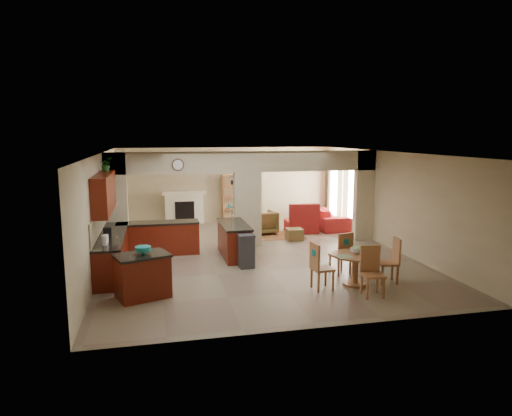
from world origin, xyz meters
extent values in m
plane|color=#776A52|center=(0.00, 0.00, 0.00)|extent=(10.00, 10.00, 0.00)
plane|color=white|center=(0.00, 0.00, 2.80)|extent=(10.00, 10.00, 0.00)
plane|color=#C7BA92|center=(0.00, 5.00, 1.40)|extent=(8.00, 0.00, 8.00)
plane|color=#C7BA92|center=(0.00, -5.00, 1.40)|extent=(8.00, 0.00, 8.00)
plane|color=#C7BA92|center=(-4.00, 0.00, 1.40)|extent=(0.00, 10.00, 10.00)
plane|color=#C7BA92|center=(4.00, 0.00, 1.40)|extent=(0.00, 10.00, 10.00)
cube|color=#C7BA92|center=(-3.70, 1.00, 1.40)|extent=(0.60, 0.25, 2.80)
cube|color=#C7BA92|center=(0.00, 1.00, 1.10)|extent=(0.80, 0.25, 2.20)
cube|color=#C7BA92|center=(3.70, 1.00, 1.40)|extent=(0.60, 0.25, 2.80)
cube|color=#C7BA92|center=(0.00, 1.00, 2.50)|extent=(8.00, 0.25, 0.60)
cube|color=#480E08|center=(-3.70, -0.80, 0.43)|extent=(0.60, 3.20, 0.86)
cube|color=black|center=(-3.70, -0.80, 0.89)|extent=(0.62, 3.22, 0.05)
cube|color=tan|center=(-3.98, -0.80, 1.20)|extent=(0.02, 3.20, 0.55)
cube|color=#480E08|center=(-2.60, 0.57, 0.43)|extent=(2.20, 0.60, 0.86)
cube|color=black|center=(-2.60, 0.57, 0.89)|extent=(2.22, 0.62, 0.05)
cube|color=#480E08|center=(-3.82, -0.80, 1.92)|extent=(0.35, 2.40, 0.90)
cube|color=#480E08|center=(-0.60, -0.10, 0.43)|extent=(0.65, 1.80, 0.86)
cube|color=black|center=(-0.60, -0.10, 0.89)|extent=(0.70, 1.85, 0.05)
cube|color=silver|center=(-0.60, -0.95, 0.42)|extent=(0.58, 0.04, 0.70)
cylinder|color=#492818|center=(-2.00, 0.85, 2.45)|extent=(0.34, 0.03, 0.34)
cube|color=#945B35|center=(1.20, 2.10, 0.01)|extent=(1.60, 1.30, 0.01)
cube|color=white|center=(-1.60, 4.84, 0.55)|extent=(1.40, 0.28, 1.10)
cube|color=black|center=(-1.60, 4.70, 0.50)|extent=(0.70, 0.04, 0.70)
cube|color=white|center=(-1.60, 4.82, 1.15)|extent=(1.60, 0.35, 0.10)
cube|color=#A46338|center=(0.35, 4.82, 0.90)|extent=(1.00, 0.32, 1.80)
cube|color=white|center=(3.97, 2.30, 1.20)|extent=(0.02, 0.90, 1.90)
cube|color=white|center=(3.97, 4.00, 1.20)|extent=(0.02, 0.90, 1.90)
cube|color=white|center=(3.97, 3.15, 1.05)|extent=(0.02, 0.70, 2.10)
cube|color=#47261C|center=(3.93, 1.70, 1.20)|extent=(0.10, 0.28, 2.30)
cube|color=#47261C|center=(3.93, 2.90, 1.20)|extent=(0.10, 0.28, 2.30)
cube|color=#47261C|center=(3.93, 3.40, 1.20)|extent=(0.10, 0.28, 2.30)
cube|color=#47261C|center=(3.93, 4.60, 1.20)|extent=(0.10, 0.28, 2.30)
cylinder|color=white|center=(1.50, 3.00, 2.56)|extent=(1.00, 1.00, 0.10)
cube|color=#480E08|center=(-2.96, -2.80, 0.43)|extent=(1.17, 0.98, 0.85)
cube|color=black|center=(-2.96, -2.80, 0.88)|extent=(1.23, 1.05, 0.05)
cylinder|color=#138185|center=(-2.93, -2.76, 0.98)|extent=(0.32, 0.32, 0.15)
cube|color=#2C2C2E|center=(-0.49, -1.22, 0.39)|extent=(0.38, 0.33, 0.77)
cylinder|color=#A46338|center=(1.58, -3.03, 0.68)|extent=(1.02, 1.02, 0.04)
cylinder|color=#A46338|center=(1.58, -3.03, 0.35)|extent=(0.15, 0.15, 0.66)
cylinder|color=#A46338|center=(1.58, -3.03, 0.03)|extent=(0.52, 0.52, 0.06)
cylinder|color=#66B927|center=(1.63, -2.98, 0.77)|extent=(0.28, 0.28, 0.15)
imported|color=maroon|center=(3.30, 3.19, 0.36)|extent=(2.50, 0.99, 0.73)
cube|color=maroon|center=(2.15, 2.47, 0.20)|extent=(1.06, 0.89, 0.41)
imported|color=maroon|center=(0.83, 2.53, 0.39)|extent=(0.96, 0.98, 0.77)
cube|color=maroon|center=(1.59, 1.43, 0.18)|extent=(0.52, 0.52, 0.36)
imported|color=#1A4C14|center=(-3.82, 0.00, 2.54)|extent=(0.37, 0.34, 0.35)
cube|color=#A46338|center=(1.59, -2.19, 0.45)|extent=(0.51, 0.51, 0.05)
cube|color=#A46338|center=(1.72, -1.98, 0.22)|extent=(0.04, 0.04, 0.44)
cube|color=#A46338|center=(1.39, -2.06, 0.22)|extent=(0.04, 0.04, 0.44)
cube|color=#A46338|center=(1.80, -2.31, 0.22)|extent=(0.04, 0.04, 0.44)
cube|color=#A46338|center=(1.47, -2.39, 0.22)|extent=(0.04, 0.04, 0.44)
cube|color=#A46338|center=(1.64, -2.37, 0.75)|extent=(0.42, 0.14, 0.55)
cube|color=#138185|center=(1.65, -2.40, 0.82)|extent=(0.14, 0.04, 0.14)
cube|color=#A46338|center=(2.36, -3.04, 0.45)|extent=(0.48, 0.48, 0.05)
cube|color=#A46338|center=(2.22, -2.85, 0.22)|extent=(0.04, 0.04, 0.44)
cube|color=#A46338|center=(2.17, -3.18, 0.22)|extent=(0.04, 0.04, 0.44)
cube|color=#A46338|center=(2.56, -2.90, 0.22)|extent=(0.04, 0.04, 0.44)
cube|color=#A46338|center=(2.50, -3.24, 0.22)|extent=(0.04, 0.04, 0.44)
cube|color=#A46338|center=(2.55, -3.07, 0.75)|extent=(0.11, 0.42, 0.55)
cube|color=#138185|center=(2.57, -3.08, 0.82)|extent=(0.03, 0.14, 0.14)
cube|color=#A46338|center=(1.63, -3.77, 0.45)|extent=(0.46, 0.46, 0.05)
cube|color=#A46338|center=(1.45, -3.92, 0.22)|extent=(0.04, 0.04, 0.44)
cube|color=#A46338|center=(1.79, -3.96, 0.22)|extent=(0.04, 0.04, 0.44)
cube|color=#A46338|center=(1.48, -3.59, 0.22)|extent=(0.04, 0.04, 0.44)
cube|color=#A46338|center=(1.82, -3.62, 0.22)|extent=(0.04, 0.04, 0.44)
cube|color=#A46338|center=(1.65, -3.58, 0.75)|extent=(0.42, 0.08, 0.55)
cube|color=#138185|center=(1.66, -3.56, 0.82)|extent=(0.14, 0.02, 0.14)
cube|color=#A46338|center=(0.78, -3.13, 0.45)|extent=(0.46, 0.46, 0.05)
cube|color=#A46338|center=(0.97, -3.28, 0.22)|extent=(0.04, 0.04, 0.44)
cube|color=#A46338|center=(0.93, -2.94, 0.22)|extent=(0.04, 0.04, 0.44)
cube|color=#A46338|center=(0.63, -3.32, 0.22)|extent=(0.04, 0.04, 0.44)
cube|color=#A46338|center=(0.60, -2.98, 0.22)|extent=(0.04, 0.04, 0.44)
cube|color=#A46338|center=(0.59, -3.15, 0.75)|extent=(0.09, 0.42, 0.55)
cube|color=#138185|center=(0.57, -3.15, 0.82)|extent=(0.03, 0.14, 0.14)
camera|label=1|loc=(-2.66, -11.98, 3.29)|focal=32.00mm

